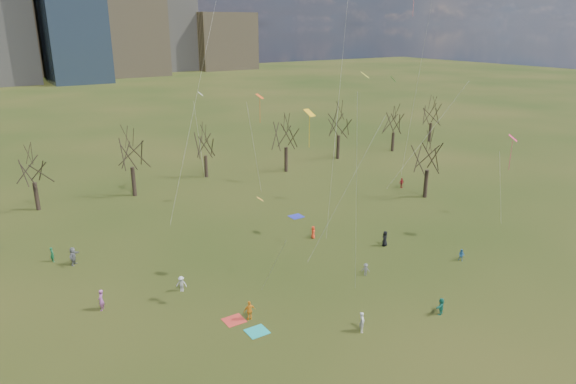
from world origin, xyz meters
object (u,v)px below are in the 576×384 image
person_4 (250,310)px  blanket_crimson (234,320)px  blanket_teal (257,331)px  person_1 (362,322)px  blanket_navy (296,216)px

person_4 → blanket_crimson: bearing=-18.4°
blanket_crimson → person_4: 1.49m
blanket_teal → person_4: person_4 is taller
blanket_crimson → blanket_teal: bearing=-71.8°
person_4 → person_1: bearing=144.1°
blanket_crimson → person_4: bearing=-26.1°
person_1 → blanket_crimson: bearing=81.7°
blanket_navy → person_1: 25.11m
blanket_teal → person_1: (6.76, -4.31, 0.81)m
blanket_crimson → person_1: bearing=-41.4°
blanket_navy → person_4: bearing=-132.7°
blanket_teal → blanket_crimson: same height
person_1 → person_4: person_1 is taller
blanket_navy → person_4: (-15.85, -17.16, 0.81)m
blanket_crimson → person_1: 10.08m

